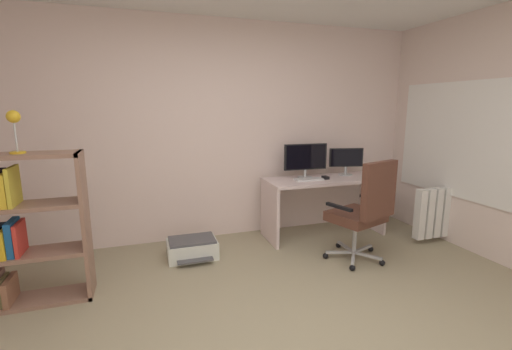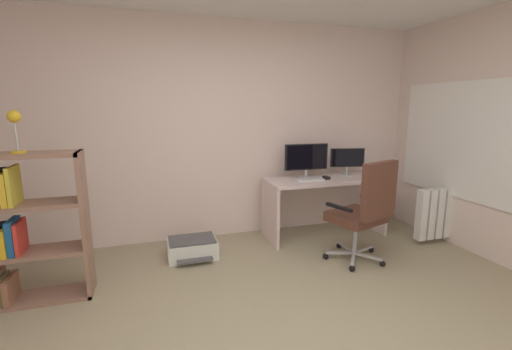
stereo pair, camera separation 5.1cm
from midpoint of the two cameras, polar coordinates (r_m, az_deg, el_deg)
name	(u,v)px [view 1 (the left image)]	position (r m, az deg, el deg)	size (l,w,h in m)	color
wall_back	(213,132)	(4.24, -7.46, 7.04)	(5.22, 0.10, 2.59)	silver
window_pane	(454,140)	(4.61, 29.49, 5.09)	(0.01, 1.47, 1.22)	white
window_frame	(454,140)	(4.60, 29.43, 5.09)	(0.02, 1.55, 1.30)	white
desk	(324,193)	(4.39, 10.79, -2.95)	(1.48, 0.57, 0.73)	silver
monitor_main	(306,158)	(4.28, 7.80, 2.77)	(0.55, 0.18, 0.42)	#B2B5B7
monitor_secondary	(346,159)	(4.57, 14.26, 2.54)	(0.43, 0.18, 0.35)	#B2B5B7
keyboard	(309,179)	(4.19, 8.31, -0.73)	(0.34, 0.13, 0.02)	silver
computer_mouse	(325,177)	(4.30, 11.00, -0.40)	(0.06, 0.10, 0.03)	black
office_chair	(365,208)	(3.69, 17.05, -5.22)	(0.66, 0.68, 1.08)	#B7BABC
bookshelf	(15,231)	(3.39, -35.20, -7.58)	(0.85, 0.30, 1.24)	#8F6855
desk_lamp	(14,124)	(3.22, -35.29, 6.88)	(0.11, 0.11, 0.33)	gold
printer	(192,248)	(3.87, -10.80, -11.73)	(0.52, 0.44, 0.21)	silver
radiator	(440,212)	(4.69, 27.69, -5.42)	(0.68, 0.10, 0.60)	white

